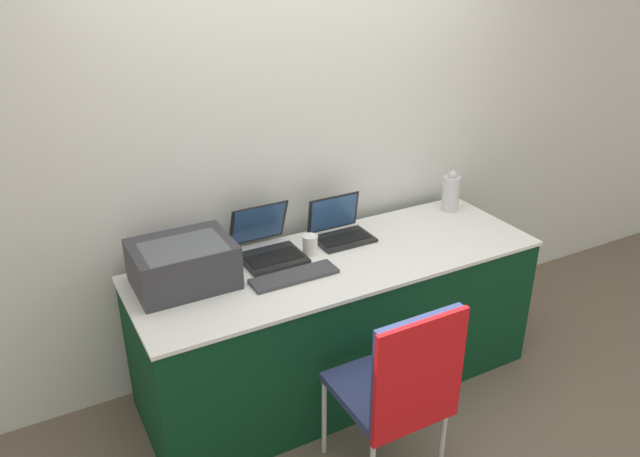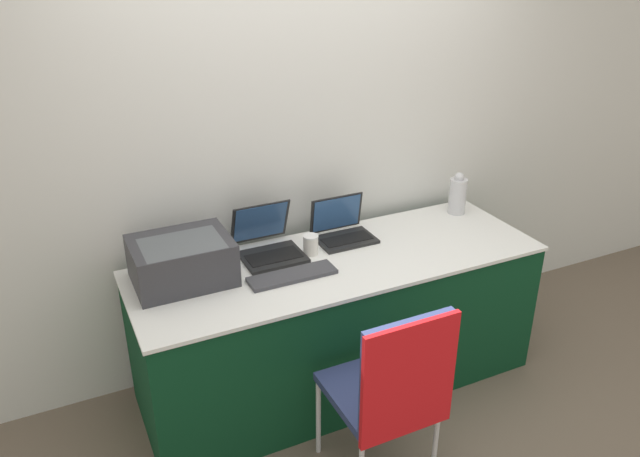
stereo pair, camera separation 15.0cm
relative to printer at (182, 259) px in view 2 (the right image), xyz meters
The scene contains 10 objects.
ground_plane 1.31m from the printer, 31.81° to the right, with size 14.00×14.00×0.00m, color #6B5B4C.
wall_back 0.95m from the printer, 23.71° to the left, with size 8.00×0.05×2.60m.
table 0.95m from the printer, ahead, with size 2.19×0.75×0.80m.
printer is the anchor object (origin of this frame).
laptop_left 0.49m from the printer, 10.77° to the left, with size 0.32×0.36×0.26m.
laptop_right 0.93m from the printer, ahead, with size 0.32×0.25×0.23m.
external_keyboard 0.54m from the printer, 21.99° to the right, with size 0.45×0.13×0.02m.
coffee_cup 0.68m from the printer, ahead, with size 0.08×0.08×0.11m.
metal_pitcher 1.71m from the printer, ahead, with size 0.10×0.10×0.26m.
chair 1.17m from the printer, 54.86° to the right, with size 0.44×0.48×0.98m.
Camera 2 is at (-1.34, -2.20, 2.34)m, focal length 35.00 mm.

